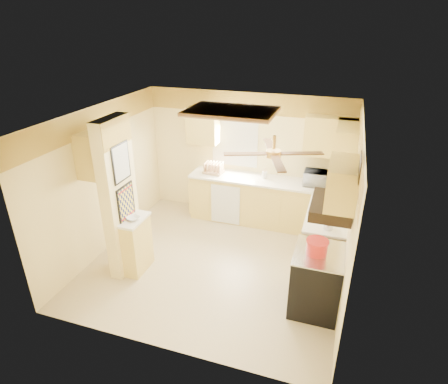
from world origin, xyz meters
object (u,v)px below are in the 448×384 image
(kettle, at_px, (329,223))
(microwave, at_px, (318,178))
(bowl, at_px, (133,218))
(stove, at_px, (316,280))
(dutch_oven, at_px, (317,247))

(kettle, bearing_deg, microwave, 101.37)
(bowl, distance_m, kettle, 2.93)
(stove, distance_m, bowl, 2.84)
(stove, relative_size, microwave, 1.86)
(microwave, height_order, kettle, microwave)
(microwave, bearing_deg, kettle, 101.48)
(microwave, height_order, dutch_oven, microwave)
(microwave, xyz_separation_m, dutch_oven, (0.21, -2.20, -0.06))
(stove, height_order, dutch_oven, dutch_oven)
(bowl, distance_m, dutch_oven, 2.75)
(stove, bearing_deg, kettle, 84.65)
(microwave, distance_m, dutch_oven, 2.21)
(microwave, xyz_separation_m, kettle, (0.31, -1.55, -0.04))
(kettle, bearing_deg, dutch_oven, -98.93)
(dutch_oven, bearing_deg, stove, 32.31)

